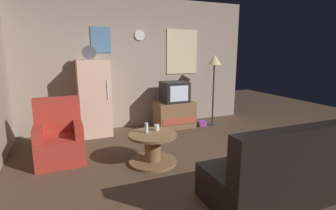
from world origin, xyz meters
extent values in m
plane|color=#4C3828|center=(0.00, 0.00, 0.00)|extent=(12.00, 12.00, 0.00)
cube|color=gray|center=(0.00, 2.45, 1.39)|extent=(5.20, 0.10, 2.78)
cube|color=beige|center=(1.04, 2.39, 1.65)|extent=(0.76, 0.02, 1.00)
cube|color=teal|center=(-0.79, 2.39, 1.89)|extent=(0.40, 0.02, 0.52)
cylinder|color=silver|center=(0.03, 2.39, 2.00)|extent=(0.22, 0.03, 0.22)
cube|color=beige|center=(-1.02, 2.10, 0.75)|extent=(0.60, 0.60, 1.50)
cylinder|color=silver|center=(-0.80, 1.79, 0.95)|extent=(0.02, 0.02, 0.36)
cylinder|color=#4C4C51|center=(-1.07, 2.02, 1.64)|extent=(0.26, 0.04, 0.26)
cube|color=brown|center=(0.66, 1.95, 0.29)|extent=(0.84, 0.52, 0.57)
cube|color=#AD4733|center=(0.66, 1.68, 0.20)|extent=(0.76, 0.01, 0.14)
cube|color=black|center=(0.66, 1.95, 0.79)|extent=(0.54, 0.50, 0.44)
cube|color=silver|center=(0.66, 1.70, 0.79)|extent=(0.41, 0.01, 0.33)
cylinder|color=#332D28|center=(1.57, 1.82, 0.01)|extent=(0.24, 0.24, 0.02)
cylinder|color=#332D28|center=(1.57, 1.82, 0.70)|extent=(0.04, 0.04, 1.40)
cone|color=#F2D18C|center=(1.57, 1.82, 1.48)|extent=(0.32, 0.32, 0.22)
cylinder|color=brown|center=(-0.41, 0.34, 0.02)|extent=(0.72, 0.72, 0.04)
cylinder|color=brown|center=(-0.41, 0.34, 0.23)|extent=(0.24, 0.24, 0.42)
cylinder|color=brown|center=(-0.41, 0.34, 0.44)|extent=(0.72, 0.72, 0.04)
cylinder|color=silver|center=(-0.47, 0.42, 0.54)|extent=(0.05, 0.05, 0.15)
cylinder|color=silver|center=(-0.29, 0.47, 0.51)|extent=(0.08, 0.08, 0.09)
cube|color=#A52D23|center=(-1.69, 0.92, 0.20)|extent=(0.68, 0.68, 0.40)
cube|color=#A52D23|center=(-1.69, 1.18, 0.68)|extent=(0.68, 0.16, 0.56)
cube|color=#A52D23|center=(-1.97, 0.92, 0.50)|extent=(0.12, 0.60, 0.20)
cube|color=#A52D23|center=(-1.41, 0.92, 0.50)|extent=(0.12, 0.60, 0.20)
cube|color=black|center=(0.61, -1.09, 0.20)|extent=(1.70, 0.80, 0.40)
cube|color=black|center=(0.61, -1.39, 0.66)|extent=(1.70, 0.20, 0.52)
cube|color=#504EA6|center=(1.26, 1.77, 0.01)|extent=(0.19, 0.14, 0.02)
cube|color=#BC397F|center=(1.26, 1.77, 0.04)|extent=(0.17, 0.17, 0.03)
cube|color=brown|center=(1.26, 1.77, 0.07)|extent=(0.19, 0.16, 0.03)
cube|color=#753E96|center=(1.26, 1.77, 0.09)|extent=(0.22, 0.14, 0.02)
cube|color=purple|center=(1.26, 1.77, 0.11)|extent=(0.18, 0.15, 0.02)
camera|label=1|loc=(-1.61, -3.17, 1.66)|focal=27.88mm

